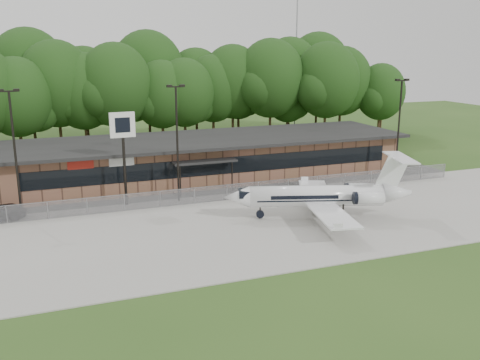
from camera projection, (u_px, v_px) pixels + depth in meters
name	position (u px, v px, depth m)	size (l,w,h in m)	color
ground	(319.00, 261.00, 34.21)	(160.00, 160.00, 0.00)	#2E4E1C
apron	(269.00, 223.00, 41.45)	(64.00, 18.00, 0.08)	#9E9B93
parking_lot	(221.00, 187.00, 51.88)	(50.00, 9.00, 0.06)	#383835
terminal	(207.00, 157.00, 55.38)	(41.00, 11.65, 4.30)	brown
fence	(238.00, 192.00, 47.62)	(46.00, 0.04, 1.52)	gray
treeline	(166.00, 92.00, 70.46)	(72.00, 12.00, 15.00)	#1B3E13
radio_mast	(296.00, 52.00, 82.24)	(0.20, 0.20, 25.00)	gray
light_pole_left	(14.00, 144.00, 41.53)	(1.55, 0.30, 10.23)	black
light_pole_mid	(177.00, 135.00, 45.99)	(1.55, 0.30, 10.23)	black
light_pole_right	(399.00, 121.00, 53.90)	(1.55, 0.30, 10.23)	black
business_jet	(323.00, 197.00, 42.24)	(14.96, 13.41, 5.08)	white
pole_sign	(123.00, 135.00, 44.64)	(2.12, 0.36, 8.06)	black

